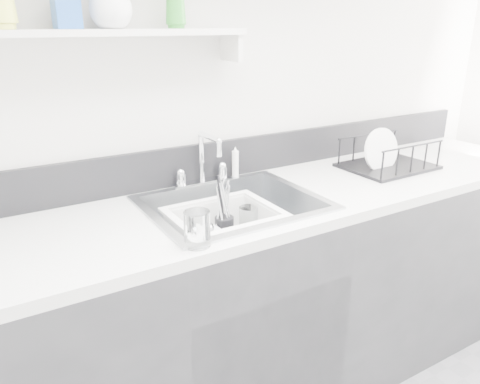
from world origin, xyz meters
TOP-DOWN VIEW (x-y plane):
  - counter_run at (0.00, 1.19)m, footprint 3.20×0.62m
  - backsplash at (0.00, 1.49)m, footprint 3.20×0.02m
  - sink at (0.00, 1.19)m, footprint 0.64×0.52m
  - faucet at (0.00, 1.44)m, footprint 0.26×0.18m
  - side_sprayer at (0.16, 1.44)m, footprint 0.03×0.03m
  - wall_shelf at (-0.35, 1.42)m, footprint 1.00×0.16m
  - wash_tub at (-0.05, 1.17)m, footprint 0.39×0.31m
  - plate_stack at (-0.14, 1.15)m, footprint 0.25×0.24m
  - utensil_cup at (-0.02, 1.22)m, footprint 0.07×0.07m
  - ladle at (-0.07, 1.15)m, footprint 0.24×0.30m
  - tumbler_in_tub at (0.09, 1.23)m, footprint 0.09×0.09m
  - tumbler_counter at (-0.27, 0.94)m, footprint 0.09×0.09m
  - dish_rack at (0.84, 1.22)m, footprint 0.40×0.30m
  - bowl_small at (0.10, 1.14)m, footprint 0.12×0.12m
  - soap_bottle_b at (-0.47, 1.40)m, footprint 0.08×0.08m
  - soap_bottle_c at (-0.33, 1.41)m, footprint 0.17×0.17m
  - soap_bottle_d at (-0.10, 1.40)m, footprint 0.08×0.08m

SIDE VIEW (x-z plane):
  - counter_run at x=0.00m, z-range 0.00..0.92m
  - bowl_small at x=0.10m, z-range 0.77..0.80m
  - plate_stack at x=-0.14m, z-range 0.74..0.84m
  - ladle at x=-0.07m, z-range 0.77..0.85m
  - tumbler_in_tub at x=0.09m, z-range 0.77..0.87m
  - utensil_cup at x=-0.02m, z-range 0.70..0.94m
  - wash_tub at x=-0.05m, z-range 0.75..0.90m
  - sink at x=0.00m, z-range 0.73..0.93m
  - tumbler_counter at x=-0.27m, z-range 0.92..1.03m
  - faucet at x=0.00m, z-range 0.87..1.09m
  - side_sprayer at x=0.16m, z-range 0.92..1.06m
  - dish_rack at x=0.84m, z-range 0.92..1.06m
  - backsplash at x=0.00m, z-range 0.92..1.08m
  - wall_shelf at x=-0.35m, z-range 1.45..1.57m
  - soap_bottle_b at x=-0.47m, z-range 1.53..1.70m
  - soap_bottle_c at x=-0.33m, z-range 1.53..1.71m
  - soap_bottle_d at x=-0.10m, z-range 1.53..1.72m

